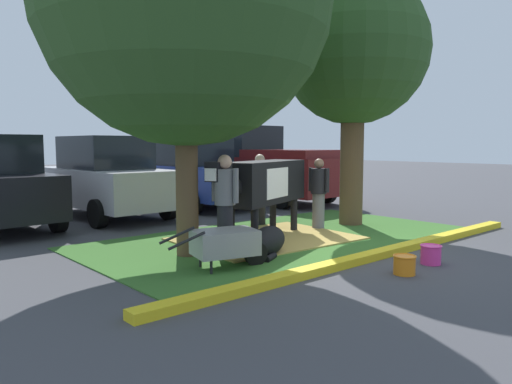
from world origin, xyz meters
TOP-DOWN VIEW (x-y plane):
  - ground_plane at (0.00, 0.00)m, footprint 80.00×80.00m
  - grass_island at (0.07, 1.55)m, footprint 7.61×4.06m
  - curb_yellow at (0.07, -0.63)m, footprint 8.81×0.24m
  - hay_bedding at (-0.32, 1.64)m, footprint 3.34×2.59m
  - shade_tree_right at (2.33, 1.69)m, footprint 3.28×3.28m
  - cow_holstein at (-0.28, 1.81)m, footprint 3.03×1.50m
  - calf_lying at (-1.22, 0.66)m, footprint 1.30×0.93m
  - person_handler at (0.76, 3.03)m, footprint 0.51×0.34m
  - person_visitor_near at (-1.73, 1.11)m, footprint 0.34×0.52m
  - person_visitor_far at (1.29, 1.75)m, footprint 0.34×0.53m
  - wheelbarrow at (-2.24, 0.43)m, footprint 1.62×0.88m
  - bucket_orange at (-0.54, -1.46)m, footprint 0.33×0.33m
  - bucket_pink at (0.28, -1.40)m, footprint 0.33×0.33m
  - hatchback_white at (-1.30, 6.51)m, footprint 2.11×4.45m
  - sedan_blue at (1.39, 6.83)m, footprint 2.11×4.45m
  - pickup_truck_maroon at (4.00, 6.52)m, footprint 2.33×5.45m

SIDE VIEW (x-z plane):
  - ground_plane at x=0.00m, z-range 0.00..0.00m
  - grass_island at x=0.07m, z-range 0.00..0.02m
  - hay_bedding at x=-0.32m, z-range 0.01..0.04m
  - curb_yellow at x=0.07m, z-range 0.00..0.12m
  - bucket_orange at x=-0.54m, z-range 0.01..0.28m
  - bucket_pink at x=0.28m, z-range 0.01..0.30m
  - calf_lying at x=-1.22m, z-range 0.00..0.48m
  - wheelbarrow at x=-2.24m, z-range 0.07..0.70m
  - person_visitor_far at x=1.29m, z-range 0.05..1.57m
  - person_handler at x=0.76m, z-range 0.06..1.66m
  - person_visitor_near at x=-1.73m, z-range 0.06..1.72m
  - hatchback_white at x=-1.30m, z-range -0.03..1.99m
  - sedan_blue at x=1.39m, z-range -0.03..1.99m
  - cow_holstein at x=-0.28m, z-range 0.32..1.85m
  - pickup_truck_maroon at x=4.00m, z-range -0.10..2.32m
  - shade_tree_right at x=2.33m, z-range 1.08..6.61m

